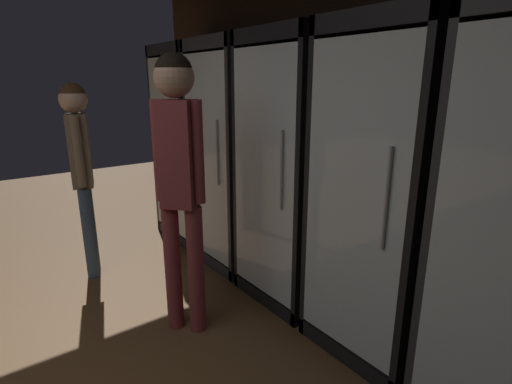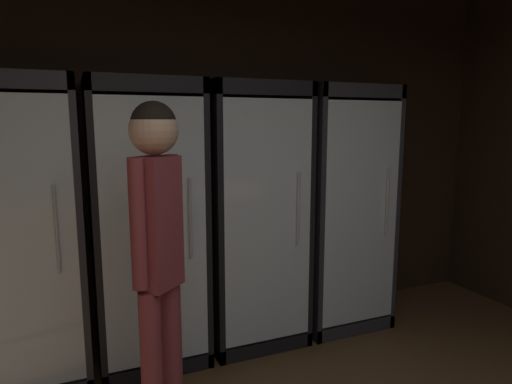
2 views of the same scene
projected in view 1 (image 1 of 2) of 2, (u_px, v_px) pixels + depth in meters
The scene contains 7 objects.
wall_back at pixel (391, 111), 2.49m from camera, with size 6.00×0.06×2.80m, color black.
cooler_far_left at pixel (198, 147), 3.99m from camera, with size 0.71×0.62×1.91m.
cooler_left at pixel (240, 158), 3.40m from camera, with size 0.71×0.62×1.91m.
cooler_center at pixel (300, 174), 2.82m from camera, with size 0.71×0.62×1.91m.
cooler_right at pixel (391, 199), 2.24m from camera, with size 0.71×0.62×1.91m.
shopper_near at pixel (81, 159), 3.10m from camera, with size 0.31×0.21×1.57m.
shopper_far at pixel (179, 165), 2.32m from camera, with size 0.26×0.25×1.74m.
Camera 1 is at (1.52, 0.83, 1.59)m, focal length 27.50 mm.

